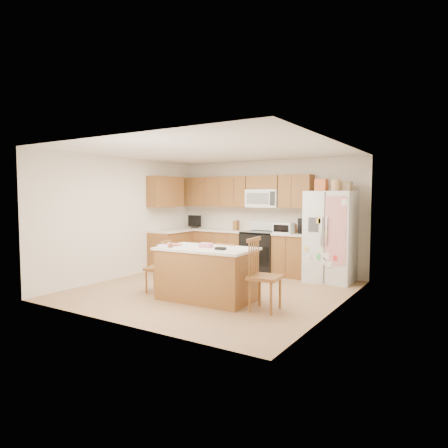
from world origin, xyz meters
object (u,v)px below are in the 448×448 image
Objects in this scene: windsor_chair_left at (159,268)px; windsor_chair_back at (230,270)px; stove at (261,252)px; refrigerator at (330,235)px; island at (206,273)px; windsor_chair_right at (263,276)px.

windsor_chair_left reaches higher than windsor_chair_back.
refrigerator reaches higher than stove.
windsor_chair_left is 1.26m from windsor_chair_back.
windsor_chair_right is (1.07, -0.05, 0.07)m from island.
windsor_chair_right reaches higher than island.
stove reaches higher than windsor_chair_right.
windsor_chair_left is at bearing -106.04° from stove.
windsor_chair_left is (-2.30, -2.49, -0.49)m from refrigerator.
island is at bearing -99.59° from windsor_chair_back.
windsor_chair_left is 2.09m from windsor_chair_right.
refrigerator reaches higher than windsor_chair_left.
stove is at bearing 177.70° from refrigerator.
windsor_chair_right is at bearing -32.48° from windsor_chair_back.
windsor_chair_right is at bearing -2.58° from island.
windsor_chair_left is at bearing 179.10° from windsor_chair_right.
stove reaches higher than island.
refrigerator is 1.23× the size of island.
refrigerator is at bearing 85.12° from windsor_chair_right.
windsor_chair_left is at bearing -132.81° from refrigerator.
stove is 1.23× the size of windsor_chair_left.
refrigerator is 3.42m from windsor_chair_left.
island is 1.81× the size of windsor_chair_left.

